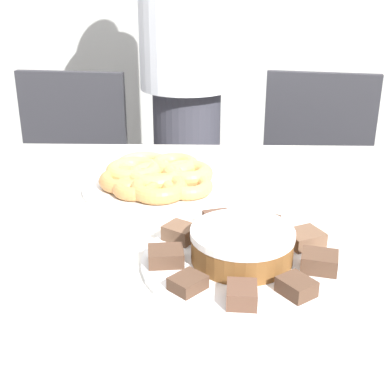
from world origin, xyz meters
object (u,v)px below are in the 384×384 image
(office_chair_right, at_px, (313,209))
(frosted_cake, at_px, (242,245))
(plate_cake, at_px, (241,262))
(plate_donuts, at_px, (156,186))
(person_standing, at_px, (187,72))
(office_chair_left, at_px, (66,207))

(office_chair_right, relative_size, frosted_cake, 5.14)
(plate_cake, bearing_deg, frosted_cake, 180.00)
(plate_cake, distance_m, plate_donuts, 0.37)
(plate_cake, xyz_separation_m, plate_donuts, (-0.17, 0.33, 0.00))
(plate_donuts, relative_size, frosted_cake, 1.91)
(office_chair_right, bearing_deg, person_standing, -176.08)
(office_chair_left, distance_m, office_chair_right, 0.89)
(person_standing, height_order, plate_donuts, person_standing)
(office_chair_left, xyz_separation_m, office_chair_right, (0.89, -0.00, 0.00))
(office_chair_left, xyz_separation_m, plate_donuts, (0.39, -0.66, 0.35))
(person_standing, bearing_deg, office_chair_right, -6.40)
(person_standing, relative_size, plate_cake, 5.05)
(office_chair_left, bearing_deg, plate_cake, -54.32)
(person_standing, distance_m, plate_donuts, 0.73)
(plate_donuts, bearing_deg, frosted_cake, -62.84)
(person_standing, distance_m, office_chair_right, 0.66)
(person_standing, height_order, plate_cake, person_standing)
(plate_cake, relative_size, plate_donuts, 1.02)
(person_standing, relative_size, plate_donuts, 5.15)
(plate_cake, height_order, plate_donuts, same)
(office_chair_left, distance_m, plate_donuts, 0.85)
(frosted_cake, bearing_deg, plate_donuts, 117.16)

